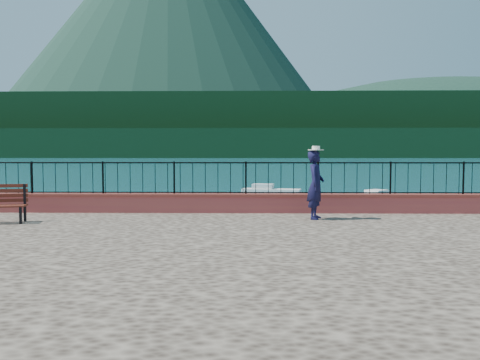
{
  "coord_description": "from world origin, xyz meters",
  "views": [
    {
      "loc": [
        -0.21,
        -10.56,
        3.03
      ],
      "look_at": [
        -0.45,
        2.0,
        2.3
      ],
      "focal_mm": 35.0,
      "sensor_mm": 36.0,
      "label": 1
    }
  ],
  "objects_px": {
    "boat_0": "(39,222)",
    "boat_1": "(327,203)",
    "boat_2": "(381,195)",
    "person": "(316,185)",
    "boat_4": "(271,189)"
  },
  "relations": [
    {
      "from": "boat_0",
      "to": "boat_2",
      "type": "bearing_deg",
      "value": 28.55
    },
    {
      "from": "person",
      "to": "boat_4",
      "type": "relative_size",
      "value": 0.45
    },
    {
      "from": "boat_1",
      "to": "boat_4",
      "type": "height_order",
      "value": "same"
    },
    {
      "from": "boat_0",
      "to": "boat_1",
      "type": "distance_m",
      "value": 13.97
    },
    {
      "from": "boat_1",
      "to": "boat_2",
      "type": "relative_size",
      "value": 1.08
    },
    {
      "from": "person",
      "to": "boat_0",
      "type": "bearing_deg",
      "value": 81.45
    },
    {
      "from": "person",
      "to": "boat_1",
      "type": "distance_m",
      "value": 11.97
    },
    {
      "from": "person",
      "to": "boat_2",
      "type": "relative_size",
      "value": 0.57
    },
    {
      "from": "boat_1",
      "to": "boat_0",
      "type": "bearing_deg",
      "value": -111.45
    },
    {
      "from": "person",
      "to": "boat_1",
      "type": "relative_size",
      "value": 0.53
    },
    {
      "from": "person",
      "to": "boat_2",
      "type": "bearing_deg",
      "value": -4.54
    },
    {
      "from": "boat_0",
      "to": "boat_1",
      "type": "xyz_separation_m",
      "value": [
        12.14,
        6.91,
        0.0
      ]
    },
    {
      "from": "person",
      "to": "boat_2",
      "type": "height_order",
      "value": "person"
    },
    {
      "from": "boat_1",
      "to": "boat_2",
      "type": "height_order",
      "value": "same"
    },
    {
      "from": "boat_0",
      "to": "boat_2",
      "type": "relative_size",
      "value": 1.05
    }
  ]
}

